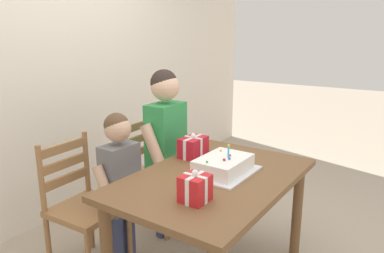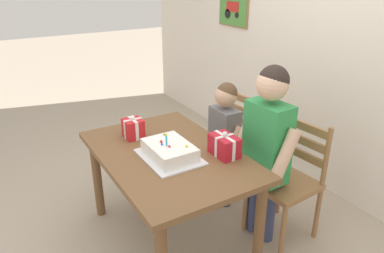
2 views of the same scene
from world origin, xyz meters
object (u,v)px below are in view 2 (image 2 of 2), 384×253
at_px(gift_box_beside_cake, 133,128).
at_px(chair_left, 227,142).
at_px(dining_table, 169,166).
at_px(chair_right, 288,180).
at_px(gift_box_red_large, 224,146).
at_px(birthday_cake, 170,151).
at_px(child_older, 267,139).
at_px(child_younger, 224,133).

bearing_deg(gift_box_beside_cake, chair_left, 91.32).
height_order(gift_box_beside_cake, chair_left, chair_left).
relative_size(dining_table, chair_left, 1.43).
relative_size(dining_table, chair_right, 1.43).
bearing_deg(gift_box_red_large, gift_box_beside_cake, -144.87).
bearing_deg(chair_right, birthday_cake, -110.45).
relative_size(birthday_cake, child_older, 0.33).
bearing_deg(gift_box_red_large, chair_right, 72.75).
relative_size(gift_box_red_large, child_older, 0.16).
bearing_deg(child_older, chair_right, 68.32).
bearing_deg(birthday_cake, chair_right, 69.55).
bearing_deg(dining_table, gift_box_red_large, 54.02).
xyz_separation_m(chair_right, child_older, (-0.07, -0.18, 0.35)).
relative_size(birthday_cake, chair_right, 0.48).
distance_m(dining_table, child_younger, 0.65).
relative_size(gift_box_beside_cake, chair_right, 0.19).
distance_m(chair_right, child_older, 0.40).
bearing_deg(gift_box_beside_cake, gift_box_red_large, 35.13).
distance_m(child_older, child_younger, 0.52).
bearing_deg(child_younger, gift_box_beside_cake, -102.93).
relative_size(gift_box_red_large, chair_right, 0.23).
xyz_separation_m(gift_box_red_large, chair_right, (0.15, 0.49, -0.34)).
bearing_deg(chair_right, gift_box_beside_cake, -129.38).
height_order(chair_right, child_younger, child_younger).
distance_m(gift_box_beside_cake, chair_left, 0.96).
xyz_separation_m(birthday_cake, chair_right, (0.31, 0.82, -0.32)).
xyz_separation_m(gift_box_red_large, child_older, (0.08, 0.31, 0.00)).
distance_m(birthday_cake, gift_box_beside_cake, 0.44).
xyz_separation_m(birthday_cake, chair_left, (-0.45, 0.82, -0.32)).
bearing_deg(gift_box_beside_cake, birthday_cake, 10.10).
distance_m(chair_left, child_younger, 0.32).
height_order(dining_table, birthday_cake, birthday_cake).
relative_size(chair_left, chair_right, 1.00).
bearing_deg(birthday_cake, chair_left, 118.80).
bearing_deg(birthday_cake, dining_table, 159.88).
bearing_deg(gift_box_beside_cake, dining_table, 15.81).
xyz_separation_m(dining_table, child_younger, (-0.20, 0.62, 0.03)).
bearing_deg(birthday_cake, gift_box_red_large, 65.16).
bearing_deg(chair_left, child_younger, -43.48).
bearing_deg(chair_left, birthday_cake, -61.20).
bearing_deg(child_younger, dining_table, -72.48).
bearing_deg(child_older, gift_box_beside_cake, -132.76).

